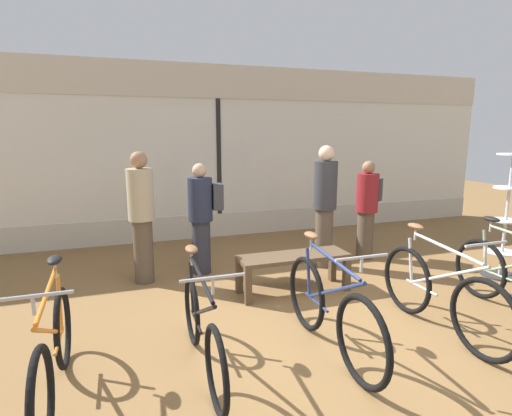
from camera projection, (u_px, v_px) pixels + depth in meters
ground_plane at (320, 338)px, 3.92m from camera, size 24.00×24.00×0.00m
shop_back_wall at (218, 151)px, 7.49m from camera, size 12.00×0.08×3.20m
bicycle_far_left at (54, 353)px, 2.95m from camera, size 0.46×1.70×1.03m
bicycle_left at (202, 330)px, 3.32m from camera, size 0.46×1.66×1.01m
bicycle_center at (330, 310)px, 3.61m from camera, size 0.46×1.75×1.06m
bicycle_right at (440, 294)px, 3.98m from camera, size 0.46×1.76×1.06m
accessory_rack at (505, 225)px, 5.48m from camera, size 0.48×0.48×1.80m
display_bench at (294, 262)px, 5.00m from camera, size 1.40×0.44×0.49m
customer_near_rack at (202, 215)px, 5.60m from camera, size 0.49×0.35×1.57m
customer_by_window at (142, 215)px, 5.24m from camera, size 0.37×0.37×1.75m
customer_mid_floor at (325, 204)px, 5.87m from camera, size 0.43×0.43×1.81m
customer_near_bench at (367, 207)px, 6.29m from camera, size 0.56×0.50×1.56m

